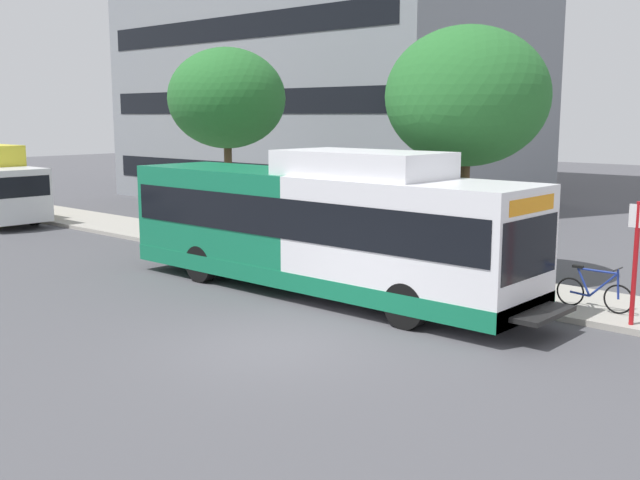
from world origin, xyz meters
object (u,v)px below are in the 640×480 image
(street_tree_near_stop, at_px, (467,97))
(bus_stop_sign_pole, at_px, (636,254))
(street_tree_mid_block, at_px, (227,99))
(transit_bus, at_px, (319,227))
(bicycle_parked, at_px, (594,291))

(street_tree_near_stop, bearing_deg, bus_stop_sign_pole, -109.48)
(bus_stop_sign_pole, bearing_deg, street_tree_mid_block, 82.22)
(bus_stop_sign_pole, xyz_separation_m, street_tree_mid_block, (2.05, 15.01, 3.40))
(transit_bus, height_order, bus_stop_sign_pole, transit_bus)
(bus_stop_sign_pole, xyz_separation_m, street_tree_near_stop, (1.85, 5.23, 3.30))
(street_tree_near_stop, height_order, street_tree_mid_block, street_tree_mid_block)
(transit_bus, relative_size, street_tree_mid_block, 1.83)
(bicycle_parked, distance_m, street_tree_near_stop, 6.15)
(street_tree_near_stop, bearing_deg, transit_bus, 152.72)
(bus_stop_sign_pole, bearing_deg, transit_bus, 104.67)
(street_tree_mid_block, bearing_deg, street_tree_near_stop, -91.17)
(transit_bus, relative_size, bus_stop_sign_pole, 4.71)
(transit_bus, xyz_separation_m, bicycle_parked, (2.55, -6.06, -1.14))
(bus_stop_sign_pole, relative_size, street_tree_near_stop, 0.39)
(bus_stop_sign_pole, bearing_deg, street_tree_near_stop, 70.52)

